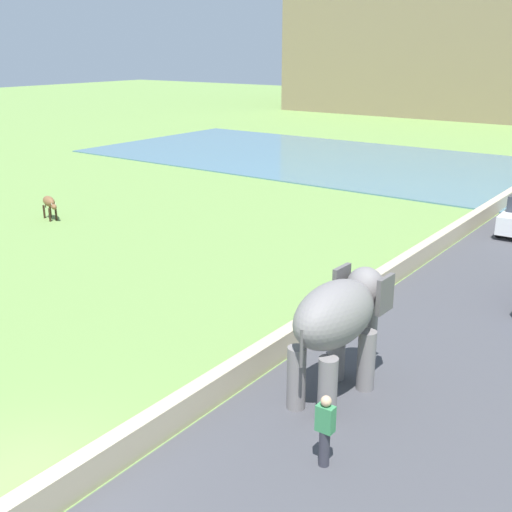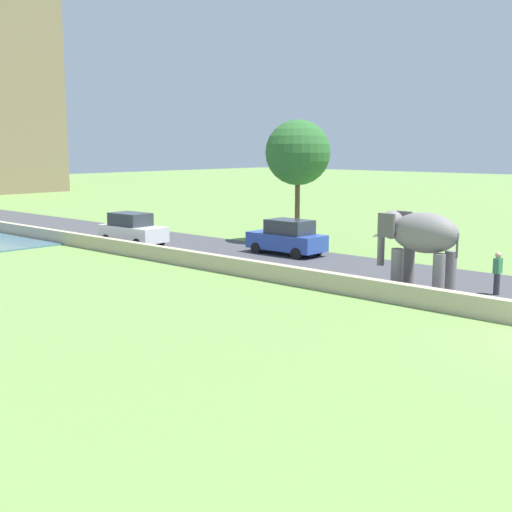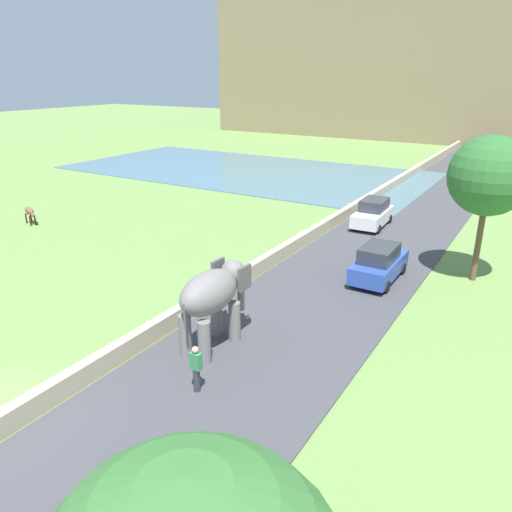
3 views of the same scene
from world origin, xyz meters
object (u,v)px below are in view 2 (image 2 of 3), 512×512
car_blue (287,238)px  car_white (132,229)px  elephant (419,238)px  person_beside_elephant (497,273)px

car_blue → car_white: (-3.15, 8.40, 0.00)m
elephant → car_blue: bearing=70.7°
elephant → car_white: bearing=90.0°
elephant → car_white: 17.41m
elephant → car_white: (-0.01, 17.37, -1.14)m
person_beside_elephant → car_white: car_white is taller
person_beside_elephant → car_blue: bearing=80.2°
person_beside_elephant → car_blue: size_ratio=0.41×
person_beside_elephant → car_white: 19.97m
person_beside_elephant → car_white: bearing=93.3°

